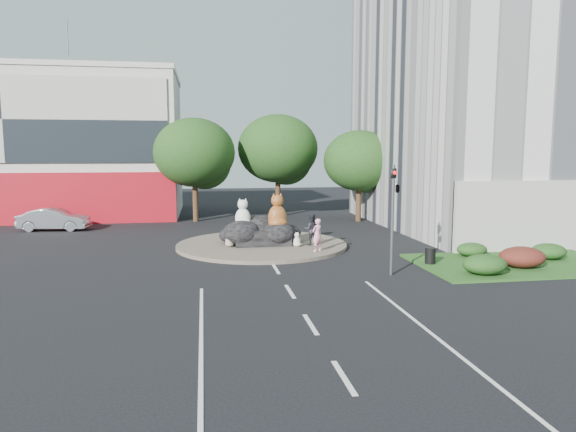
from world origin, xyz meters
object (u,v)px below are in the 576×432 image
kitten_white (297,239)px  cat_white (243,213)px  pedestrian_dark (311,229)px  parked_car (54,219)px  kitten_calico (229,238)px  cat_tabby (277,211)px  litter_bin (430,256)px  pedestrian_pink (317,235)px

kitten_white → cat_white: bearing=112.2°
pedestrian_dark → parked_car: (-16.67, 9.72, -0.31)m
cat_white → parked_car: 15.34m
kitten_calico → cat_tabby: bearing=35.3°
kitten_calico → kitten_white: kitten_calico is taller
cat_tabby → pedestrian_dark: 2.26m
pedestrian_dark → cat_tabby: bearing=-14.5°
kitten_white → litter_bin: size_ratio=1.09×
kitten_calico → kitten_white: (3.80, -0.59, -0.05)m
pedestrian_pink → parked_car: size_ratio=0.37×
pedestrian_pink → parked_car: 20.27m
kitten_calico → pedestrian_pink: (4.63, -2.17, 0.42)m
cat_white → cat_tabby: size_ratio=0.84×
parked_car → litter_bin: 26.31m
cat_white → litter_bin: (8.65, -6.85, -1.47)m
cat_white → cat_tabby: cat_tabby is taller
pedestrian_pink → litter_bin: size_ratio=2.28×
cat_tabby → parked_car: (-14.77, 9.06, -1.36)m
kitten_white → pedestrian_dark: (0.91, 0.36, 0.48)m
parked_car → litter_bin: (21.46, -15.21, -0.28)m
cat_white → kitten_calico: bearing=-115.3°
kitten_calico → litter_bin: size_ratio=1.20×
pedestrian_pink → litter_bin: bearing=112.3°
kitten_calico → pedestrian_pink: size_ratio=0.53×
cat_tabby → litter_bin: size_ratio=2.68×
kitten_white → litter_bin: bearing=-79.5°
pedestrian_dark → cat_white: bearing=-14.9°
kitten_calico → pedestrian_dark: (4.72, -0.23, 0.44)m
kitten_calico → pedestrian_dark: bearing=24.0°
cat_tabby → litter_bin: bearing=-52.2°
kitten_calico → pedestrian_pink: 5.13m
kitten_white → litter_bin: (5.71, -5.13, -0.11)m
cat_white → litter_bin: 11.13m
kitten_calico → parked_car: (-11.95, 9.49, 0.12)m
kitten_calico → kitten_white: size_ratio=1.11×
kitten_calico → litter_bin: kitten_calico is taller
parked_car → pedestrian_dark: bearing=-114.7°
cat_white → pedestrian_pink: 5.08m
cat_tabby → pedestrian_dark: cat_tabby is taller
cat_tabby → kitten_white: 2.08m
kitten_calico → parked_car: parked_car is taller
kitten_white → cat_tabby: bearing=96.7°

